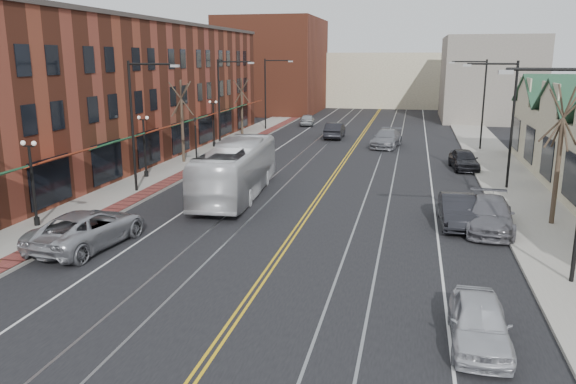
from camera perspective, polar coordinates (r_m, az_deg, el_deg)
The scene contains 30 objects.
ground at distance 18.50m, azimuth -5.90°, elevation -13.43°, with size 160.00×160.00×0.00m, color black.
sidewalk_left at distance 40.47m, azimuth -13.16°, elevation 1.38°, with size 4.00×120.00×0.15m, color gray.
sidewalk_right at distance 37.15m, azimuth 22.50°, elevation -0.38°, with size 4.00×120.00×0.15m, color gray.
building_left at distance 49.16m, azimuth -17.44°, elevation 9.62°, with size 10.00×50.00×11.00m, color brown.
backdrop_left at distance 88.23m, azimuth -1.49°, elevation 12.69°, with size 14.00×18.00×14.00m, color brown.
backdrop_mid at distance 100.81m, azimuth 9.68°, elevation 11.20°, with size 22.00×14.00×9.00m, color #B4AB8B.
backdrop_right at distance 81.22m, azimuth 19.72°, elevation 10.78°, with size 12.00×16.00×11.00m, color slate.
streetlight_l_1 at distance 35.76m, azimuth -14.97°, elevation 7.75°, with size 3.33×0.25×8.00m.
streetlight_l_2 at distance 50.46m, azimuth -6.55°, elevation 9.69°, with size 3.33×0.25×8.00m.
streetlight_l_3 at distance 65.76m, azimuth -1.95°, elevation 10.66°, with size 3.33×0.25×8.00m.
streetlight_r_0 at distance 22.58m, azimuth 27.02°, elevation 3.55°, with size 3.33×0.25×8.00m.
streetlight_r_1 at distance 38.17m, azimuth 21.26°, elevation 7.63°, with size 3.33×0.25×8.00m.
streetlight_r_2 at distance 54.00m, azimuth 18.83°, elevation 9.32°, with size 3.33×0.25×8.00m.
lamppost_l_1 at distance 30.41m, azimuth -24.48°, elevation 0.63°, with size 0.84×0.28×4.27m.
lamppost_l_2 at distance 40.44m, azimuth -14.35°, elevation 4.38°, with size 0.84×0.28×4.27m.
lamppost_l_3 at distance 53.18m, azimuth -7.56°, elevation 6.80°, with size 0.84×0.28×4.27m.
tree_left_near at distance 45.53m, azimuth -10.71°, elevation 7.22°, with size 1.78×1.37×6.48m.
tree_left_far at distance 60.52m, azimuth -4.72°, elevation 8.71°, with size 1.66×1.28×6.02m.
tree_right_mid at distance 30.79m, azimuth 25.84°, elevation 3.58°, with size 1.90×1.46×6.93m.
manhole_far at distance 29.98m, azimuth -21.65°, elevation -3.32°, with size 0.60×0.60×0.02m, color #592D19.
traffic_signal at distance 43.12m, azimuth -9.35°, elevation 5.37°, with size 0.18×0.15×3.80m.
transit_bus at distance 34.35m, azimuth -5.27°, elevation 2.25°, with size 2.79×11.93×3.32m, color silver.
parked_suv at distance 26.89m, azimuth -19.64°, elevation -3.51°, with size 2.80×6.07×1.69m, color #98999F.
parked_car_a at distance 17.99m, azimuth 18.86°, elevation -12.41°, with size 1.70×4.22×1.44m, color silver.
parked_car_b at distance 29.73m, azimuth 16.84°, elevation -1.82°, with size 1.65×4.74×1.56m, color black.
parked_car_c at distance 29.46m, azimuth 19.79°, elevation -2.17°, with size 2.21×5.45×1.58m, color slate.
parked_car_d at distance 44.75m, azimuth 17.44°, elevation 3.17°, with size 1.82×4.52×1.54m, color black.
distant_car_left at distance 59.49m, azimuth 4.78°, elevation 6.25°, with size 1.75×5.01×1.65m, color black.
distant_car_right at distance 54.18m, azimuth 9.98°, elevation 5.37°, with size 2.31×5.69×1.65m, color slate.
distant_car_far at distance 70.60m, azimuth 1.98°, elevation 7.36°, with size 1.71×4.26×1.45m, color #989C9E.
Camera 1 is at (5.37, -15.59, 8.39)m, focal length 35.00 mm.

